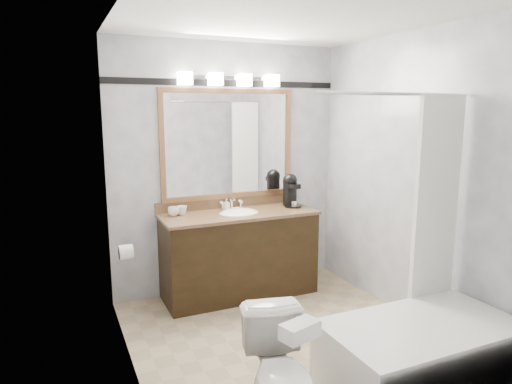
# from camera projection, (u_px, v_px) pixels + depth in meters

# --- Properties ---
(room) EXTENTS (2.42, 2.62, 2.52)m
(room) POSITION_uv_depth(u_px,v_px,m) (288.00, 189.00, 3.48)
(room) COLOR tan
(room) RESTS_ON ground
(vanity) EXTENTS (1.53, 0.58, 0.97)m
(vanity) POSITION_uv_depth(u_px,v_px,m) (239.00, 252.00, 4.54)
(vanity) COLOR black
(vanity) RESTS_ON ground
(mirror) EXTENTS (1.40, 0.04, 1.10)m
(mirror) POSITION_uv_depth(u_px,v_px,m) (229.00, 144.00, 4.59)
(mirror) COLOR #986A44
(mirror) RESTS_ON room
(vanity_light_bar) EXTENTS (1.02, 0.14, 0.12)m
(vanity_light_bar) POSITION_uv_depth(u_px,v_px,m) (230.00, 79.00, 4.43)
(vanity_light_bar) COLOR silver
(vanity_light_bar) RESTS_ON room
(accent_stripe) EXTENTS (2.40, 0.01, 0.06)m
(accent_stripe) POSITION_uv_depth(u_px,v_px,m) (227.00, 83.00, 4.49)
(accent_stripe) COLOR black
(accent_stripe) RESTS_ON room
(bathtub) EXTENTS (1.30, 0.75, 1.96)m
(bathtub) POSITION_uv_depth(u_px,v_px,m) (422.00, 345.00, 3.07)
(bathtub) COLOR white
(bathtub) RESTS_ON ground
(tp_roll) EXTENTS (0.11, 0.12, 0.12)m
(tp_roll) POSITION_uv_depth(u_px,v_px,m) (126.00, 252.00, 3.72)
(tp_roll) COLOR white
(tp_roll) RESTS_ON room
(toilet) EXTENTS (0.52, 0.73, 0.68)m
(toilet) POSITION_uv_depth(u_px,v_px,m) (282.00, 377.00, 2.61)
(toilet) COLOR white
(toilet) RESTS_ON ground
(tissue_box) EXTENTS (0.23, 0.16, 0.08)m
(tissue_box) POSITION_uv_depth(u_px,v_px,m) (300.00, 330.00, 2.36)
(tissue_box) COLOR white
(tissue_box) RESTS_ON toilet
(coffee_maker) EXTENTS (0.18, 0.22, 0.34)m
(coffee_maker) POSITION_uv_depth(u_px,v_px,m) (290.00, 190.00, 4.73)
(coffee_maker) COLOR black
(coffee_maker) RESTS_ON vanity
(cup_left) EXTENTS (0.13, 0.13, 0.08)m
(cup_left) POSITION_uv_depth(u_px,v_px,m) (174.00, 211.00, 4.32)
(cup_left) COLOR white
(cup_left) RESTS_ON vanity
(cup_right) EXTENTS (0.10, 0.10, 0.09)m
(cup_right) POSITION_uv_depth(u_px,v_px,m) (182.00, 210.00, 4.36)
(cup_right) COLOR white
(cup_right) RESTS_ON vanity
(soap_bottle_a) EXTENTS (0.06, 0.06, 0.11)m
(soap_bottle_a) POSITION_uv_depth(u_px,v_px,m) (226.00, 204.00, 4.57)
(soap_bottle_a) COLOR white
(soap_bottle_a) RESTS_ON vanity
(soap_bar) EXTENTS (0.08, 0.06, 0.02)m
(soap_bar) POSITION_uv_depth(u_px,v_px,m) (235.00, 209.00, 4.58)
(soap_bar) COLOR beige
(soap_bar) RESTS_ON vanity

